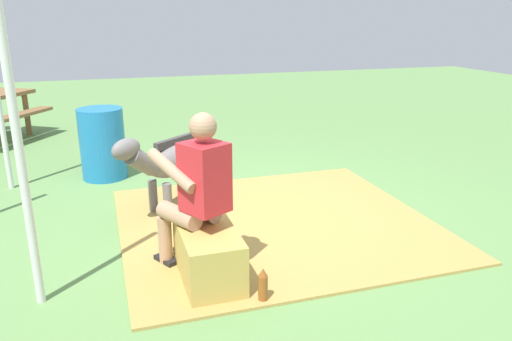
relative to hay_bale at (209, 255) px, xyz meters
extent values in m
plane|color=#608C4C|center=(1.04, -0.59, -0.21)|extent=(24.00, 24.00, 0.00)
cube|color=#AD8C47|center=(0.86, -0.85, -0.20)|extent=(2.72, 2.95, 0.02)
cube|color=tan|center=(0.00, 0.00, 0.00)|extent=(0.77, 0.42, 0.42)
cylinder|color=tan|center=(0.18, 0.18, 0.28)|extent=(0.42, 0.31, 0.14)
cylinder|color=tan|center=(0.35, 0.28, 0.00)|extent=(0.11, 0.11, 0.42)
cube|color=black|center=(0.35, 0.28, -0.18)|extent=(0.24, 0.19, 0.06)
cylinder|color=tan|center=(0.27, 0.01, 0.28)|extent=(0.42, 0.31, 0.14)
cylinder|color=tan|center=(0.45, 0.10, 0.00)|extent=(0.11, 0.11, 0.42)
cube|color=black|center=(0.45, 0.10, -0.18)|extent=(0.24, 0.19, 0.06)
cube|color=red|center=(0.05, 0.00, 0.61)|extent=(0.40, 0.39, 0.52)
cylinder|color=tan|center=(0.13, 0.23, 0.66)|extent=(0.48, 0.32, 0.26)
cylinder|color=tan|center=(0.28, -0.05, 0.66)|extent=(0.48, 0.32, 0.26)
sphere|color=tan|center=(0.05, 0.00, 0.99)|extent=(0.20, 0.20, 0.20)
ellipsoid|color=slate|center=(1.60, -0.03, 0.31)|extent=(0.78, 0.85, 0.34)
cylinder|color=slate|center=(1.35, 0.12, -0.03)|extent=(0.09, 0.09, 0.35)
cylinder|color=slate|center=(1.50, 0.25, -0.03)|extent=(0.09, 0.09, 0.35)
cylinder|color=slate|center=(1.71, -0.31, -0.03)|extent=(0.09, 0.09, 0.35)
cylinder|color=slate|center=(1.86, -0.18, -0.03)|extent=(0.09, 0.09, 0.35)
cylinder|color=slate|center=(1.28, 0.35, 0.41)|extent=(0.37, 0.40, 0.33)
ellipsoid|color=slate|center=(1.17, 0.49, 0.57)|extent=(0.33, 0.35, 0.20)
cube|color=#3A3838|center=(1.60, -0.03, 0.50)|extent=(0.43, 0.50, 0.08)
cylinder|color=#3A3838|center=(1.91, -0.39, 0.26)|extent=(0.07, 0.07, 0.30)
cylinder|color=brown|center=(-0.42, -0.30, -0.10)|extent=(0.07, 0.07, 0.21)
cone|color=brown|center=(-0.42, -0.30, 0.03)|extent=(0.06, 0.06, 0.06)
cylinder|color=#1E72B2|center=(2.86, 0.69, 0.23)|extent=(0.54, 0.54, 0.87)
cylinder|color=silver|center=(0.07, 1.21, 0.93)|extent=(0.06, 0.06, 2.28)
cube|color=brown|center=(5.03, 1.96, 0.23)|extent=(1.38, 1.03, 0.05)
cube|color=brown|center=(5.63, 1.86, 0.14)|extent=(0.08, 0.08, 0.69)
camera|label=1|loc=(-3.35, 0.69, 1.76)|focal=34.87mm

